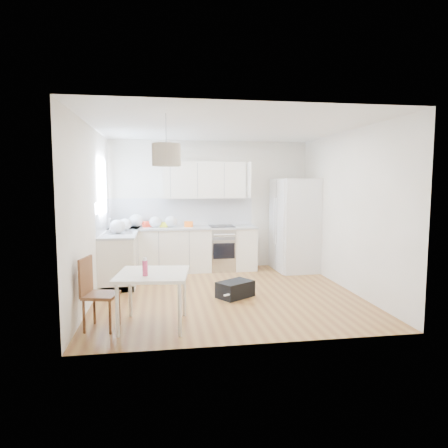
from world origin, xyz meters
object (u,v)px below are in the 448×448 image
gym_bag (235,289)px  refrigerator (295,225)px  dining_chair (101,293)px  dining_table (153,278)px

gym_bag → refrigerator: bearing=14.3°
dining_chair → dining_table: bearing=13.6°
refrigerator → dining_chair: refrigerator is taller
dining_table → dining_chair: 0.66m
refrigerator → gym_bag: 2.52m
refrigerator → dining_chair: (-3.50, -2.87, -0.50)m
dining_table → gym_bag: (1.27, 1.10, -0.49)m
refrigerator → dining_table: bearing=-137.4°
dining_table → gym_bag: dining_table is taller
refrigerator → dining_table: (-2.86, -2.86, -0.33)m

